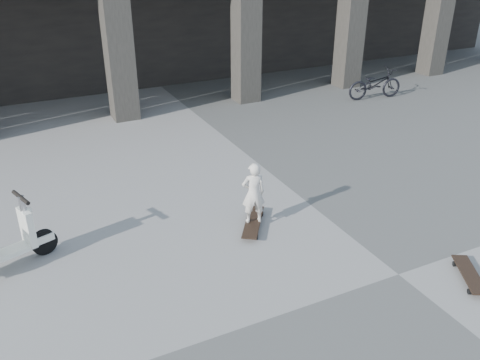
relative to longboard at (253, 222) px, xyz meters
name	(u,v)px	position (x,y,z in m)	size (l,w,h in m)	color
ground	(398,274)	(1.28, -2.09, -0.08)	(90.00, 90.00, 0.00)	#51514F
longboard	(253,222)	(0.00, 0.00, 0.00)	(0.80, 1.01, 0.11)	black
skateboard_spare	(470,275)	(2.09, -2.62, 0.00)	(0.65, 0.91, 0.11)	black
child	(253,193)	(0.00, 0.00, 0.55)	(0.39, 0.25, 1.06)	silver
bicycle	(375,84)	(6.54, 4.90, 0.36)	(0.59, 1.68, 0.88)	black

